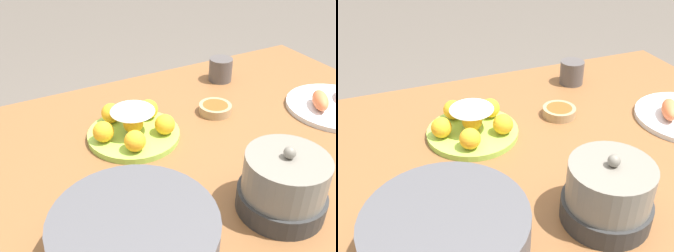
% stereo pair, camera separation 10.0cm
% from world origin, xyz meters
% --- Properties ---
extents(dining_table, '(1.33, 0.88, 0.71)m').
position_xyz_m(dining_table, '(0.00, 0.00, 0.62)').
color(dining_table, brown).
rests_on(dining_table, ground_plane).
extents(cake_plate, '(0.24, 0.24, 0.09)m').
position_xyz_m(cake_plate, '(0.15, -0.10, 0.74)').
color(cake_plate, '#99CC4C').
rests_on(cake_plate, dining_table).
extents(serving_bowl, '(0.29, 0.29, 0.10)m').
position_xyz_m(serving_bowl, '(0.31, 0.26, 0.77)').
color(serving_bowl, '#4C4C51').
rests_on(serving_bowl, dining_table).
extents(sauce_bowl, '(0.09, 0.09, 0.03)m').
position_xyz_m(sauce_bowl, '(-0.11, -0.11, 0.73)').
color(sauce_bowl, tan).
rests_on(sauce_bowl, dining_table).
extents(cup_near, '(0.08, 0.08, 0.08)m').
position_xyz_m(cup_near, '(-0.25, -0.28, 0.75)').
color(cup_near, '#4C4747').
rests_on(cup_near, dining_table).
extents(warming_pot, '(0.18, 0.18, 0.15)m').
position_xyz_m(warming_pot, '(-0.01, 0.28, 0.78)').
color(warming_pot, '#2D2D2D').
rests_on(warming_pot, dining_table).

